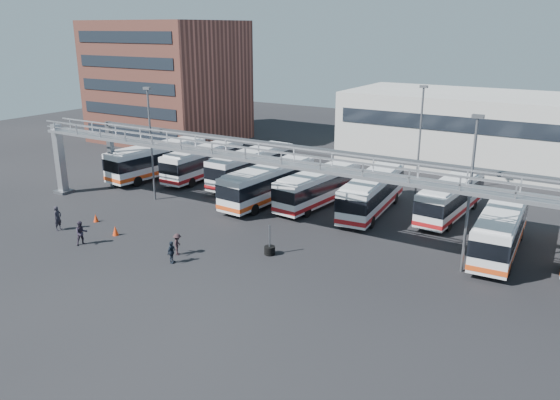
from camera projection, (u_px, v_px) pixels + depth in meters
The scene contains 22 objects.
ground at pixel (248, 269), 35.81m from camera, with size 140.00×140.00×0.00m, color black.
gantry at pixel (294, 169), 38.91m from camera, with size 51.40×5.15×7.10m.
apartment_building at pixel (168, 82), 74.71m from camera, with size 18.00×15.00×16.00m, color brown.
warehouse at pixel (537, 134), 59.46m from camera, with size 42.00×14.00×8.00m, color #9E9E99.
light_pole_left at pixel (151, 138), 48.56m from camera, with size 0.70×0.35×10.21m.
light_pole_mid at pixel (470, 187), 33.77m from camera, with size 0.70×0.35×10.21m.
light_pole_back at pixel (420, 135), 49.94m from camera, with size 0.70×0.35×10.21m.
bus_0 at pixel (157, 159), 57.24m from camera, with size 3.99×11.79×3.51m.
bus_1 at pixel (204, 161), 56.91m from camera, with size 2.57×10.89×3.31m.
bus_2 at pixel (252, 165), 54.69m from camera, with size 3.10×11.48×3.46m.
bus_3 at pixel (268, 182), 48.87m from camera, with size 3.40×11.38×3.41m.
bus_4 at pixel (319, 186), 48.13m from camera, with size 3.53×10.67×3.18m.
bus_5 at pixel (372, 192), 46.08m from camera, with size 3.50×11.20×3.35m.
bus_6 at pixel (451, 197), 45.11m from camera, with size 3.08×10.55×3.16m.
bus_7 at pixel (501, 229), 37.80m from camera, with size 3.01×10.92×3.28m.
pedestrian_a at pixel (58, 218), 42.43m from camera, with size 0.71×0.47×1.95m, color black.
pedestrian_b at pixel (81, 233), 39.56m from camera, with size 0.88×0.68×1.81m, color #2C2433.
pedestrian_c at pixel (178, 244), 37.88m from camera, with size 1.00×0.57×1.55m, color black.
pedestrian_d at pixel (172, 252), 36.53m from camera, with size 0.91×0.38×1.55m, color black.
cone_left at pixel (115, 231), 41.53m from camera, with size 0.47×0.47×0.74m, color red.
cone_right at pixel (96, 218), 44.43m from camera, with size 0.41×0.41×0.65m, color red.
tire_stack at pixel (270, 250), 38.02m from camera, with size 0.77×0.77×2.19m.
Camera 1 is at (18.92, -26.81, 15.19)m, focal length 35.00 mm.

